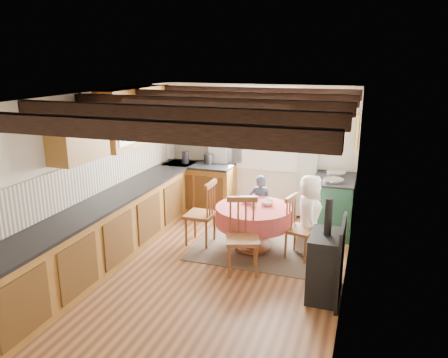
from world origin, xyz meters
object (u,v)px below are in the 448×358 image
(aga_range, at_px, (333,204))
(child_right, at_px, (309,215))
(chair_right, at_px, (301,228))
(cast_iron_stove, at_px, (326,249))
(chair_left, at_px, (200,212))
(chair_near, at_px, (243,237))
(dining_table, at_px, (253,228))
(child_far, at_px, (260,205))
(cup, at_px, (254,203))

(aga_range, relative_size, child_right, 0.85)
(chair_right, height_order, aga_range, aga_range)
(cast_iron_stove, bearing_deg, child_right, 107.23)
(chair_right, bearing_deg, chair_left, 103.82)
(chair_near, bearing_deg, dining_table, 74.01)
(aga_range, bearing_deg, child_right, -104.67)
(chair_left, height_order, aga_range, chair_left)
(chair_right, xyz_separation_m, child_far, (-0.78, 0.69, 0.04))
(cast_iron_stove, height_order, child_far, cast_iron_stove)
(chair_left, xyz_separation_m, child_right, (1.66, 0.20, 0.09))
(dining_table, height_order, cast_iron_stove, cast_iron_stove)
(chair_near, relative_size, child_right, 0.85)
(chair_near, xyz_separation_m, child_far, (-0.11, 1.41, -0.01))
(chair_left, relative_size, child_right, 0.85)
(dining_table, xyz_separation_m, chair_right, (0.72, -0.04, 0.12))
(dining_table, bearing_deg, child_far, 95.05)
(child_far, bearing_deg, dining_table, 93.73)
(chair_left, relative_size, aga_range, 1.00)
(chair_left, distance_m, aga_range, 2.27)
(chair_near, distance_m, aga_range, 2.17)
(chair_left, bearing_deg, child_right, 97.15)
(child_far, relative_size, child_right, 0.84)
(chair_right, distance_m, child_right, 0.26)
(chair_near, bearing_deg, cup, 73.62)
(chair_left, xyz_separation_m, chair_right, (1.58, -0.01, -0.05))
(dining_table, height_order, chair_right, chair_right)
(chair_left, distance_m, child_right, 1.68)
(aga_range, distance_m, child_right, 1.04)
(cast_iron_stove, xyz_separation_m, child_right, (-0.37, 1.20, -0.03))
(aga_range, height_order, child_right, child_right)
(child_right, distance_m, cup, 0.83)
(dining_table, distance_m, chair_near, 0.78)
(chair_right, distance_m, cast_iron_stove, 1.11)
(dining_table, bearing_deg, child_right, 11.18)
(chair_right, xyz_separation_m, cup, (-0.72, 0.06, 0.27))
(chair_near, bearing_deg, cast_iron_stove, -33.75)
(chair_left, bearing_deg, dining_table, 92.92)
(chair_left, relative_size, child_far, 1.02)
(cast_iron_stove, distance_m, child_far, 2.10)
(chair_near, relative_size, child_far, 1.02)
(chair_left, bearing_deg, child_far, 131.25)
(dining_table, xyz_separation_m, child_far, (-0.06, 0.65, 0.16))
(chair_left, height_order, child_right, child_right)
(cup, bearing_deg, dining_table, -110.15)
(chair_near, relative_size, chair_left, 1.00)
(dining_table, bearing_deg, aga_range, 47.17)
(child_far, bearing_deg, cast_iron_stove, 125.04)
(chair_right, distance_m, child_far, 1.05)
(chair_near, distance_m, child_far, 1.41)
(cup, bearing_deg, child_right, 10.40)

